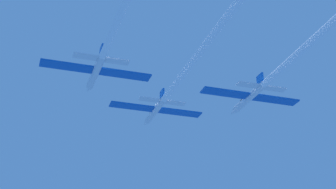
% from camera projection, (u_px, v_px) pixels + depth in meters
% --- Properties ---
extents(jet_lead, '(18.99, 67.20, 3.15)m').
position_uv_depth(jet_lead, '(189.00, 66.00, 89.58)').
color(jet_lead, silver).
extents(jet_left_wing, '(18.99, 61.78, 3.15)m').
position_uv_depth(jet_left_wing, '(119.00, 17.00, 74.91)').
color(jet_left_wing, silver).
extents(jet_right_wing, '(18.99, 70.21, 3.15)m').
position_uv_depth(jet_right_wing, '(313.00, 40.00, 78.43)').
color(jet_right_wing, silver).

